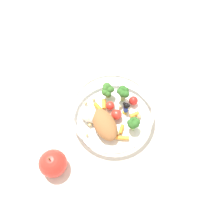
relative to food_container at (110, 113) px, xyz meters
The scene contains 3 objects.
ground_plane 0.03m from the food_container, 26.10° to the left, with size 2.40×2.40×0.00m, color silver.
food_container is the anchor object (origin of this frame).
loose_apple 0.19m from the food_container, 157.41° to the left, with size 0.07×0.07×0.08m.
Camera 1 is at (-0.27, -0.12, 0.60)m, focal length 37.89 mm.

